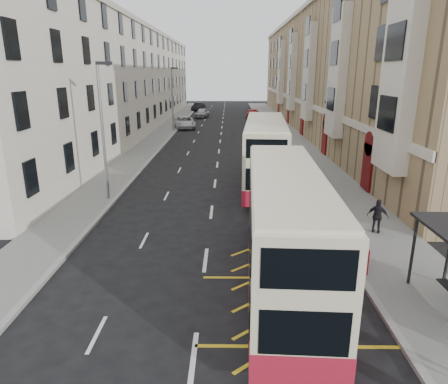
{
  "coord_description": "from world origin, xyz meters",
  "views": [
    {
      "loc": [
        0.95,
        -11.22,
        7.58
      ],
      "look_at": [
        0.74,
        7.68,
        1.88
      ],
      "focal_mm": 32.0,
      "sensor_mm": 36.0,
      "label": 1
    }
  ],
  "objects_px": {
    "street_lamp_far": "(173,96)",
    "double_decker_front": "(285,230)",
    "double_decker_rear": "(265,153)",
    "white_van": "(185,122)",
    "street_lamp_near": "(103,125)",
    "car_silver": "(202,113)",
    "car_red": "(253,114)",
    "car_dark": "(198,107)",
    "pedestrian_far": "(378,216)"
  },
  "relations": [
    {
      "from": "car_red",
      "to": "car_dark",
      "type": "bearing_deg",
      "value": -47.33
    },
    {
      "from": "street_lamp_far",
      "to": "pedestrian_far",
      "type": "relative_size",
      "value": 4.79
    },
    {
      "from": "street_lamp_near",
      "to": "car_red",
      "type": "xyz_separation_m",
      "value": [
        11.42,
        45.79,
        -3.86
      ]
    },
    {
      "from": "street_lamp_near",
      "to": "street_lamp_far",
      "type": "distance_m",
      "value": 30.0
    },
    {
      "from": "white_van",
      "to": "street_lamp_far",
      "type": "bearing_deg",
      "value": -121.41
    },
    {
      "from": "street_lamp_far",
      "to": "white_van",
      "type": "height_order",
      "value": "street_lamp_far"
    },
    {
      "from": "street_lamp_far",
      "to": "car_silver",
      "type": "height_order",
      "value": "street_lamp_far"
    },
    {
      "from": "street_lamp_far",
      "to": "double_decker_rear",
      "type": "distance_m",
      "value": 28.44
    },
    {
      "from": "street_lamp_far",
      "to": "car_red",
      "type": "height_order",
      "value": "street_lamp_far"
    },
    {
      "from": "pedestrian_far",
      "to": "car_red",
      "type": "bearing_deg",
      "value": -58.39
    },
    {
      "from": "double_decker_rear",
      "to": "street_lamp_far",
      "type": "bearing_deg",
      "value": 114.74
    },
    {
      "from": "double_decker_front",
      "to": "car_silver",
      "type": "height_order",
      "value": "double_decker_front"
    },
    {
      "from": "street_lamp_near",
      "to": "car_silver",
      "type": "height_order",
      "value": "street_lamp_near"
    },
    {
      "from": "street_lamp_far",
      "to": "pedestrian_far",
      "type": "distance_m",
      "value": 38.29
    },
    {
      "from": "car_silver",
      "to": "white_van",
      "type": "bearing_deg",
      "value": -87.26
    },
    {
      "from": "double_decker_rear",
      "to": "white_van",
      "type": "bearing_deg",
      "value": 110.84
    },
    {
      "from": "double_decker_front",
      "to": "car_red",
      "type": "bearing_deg",
      "value": 90.64
    },
    {
      "from": "white_van",
      "to": "car_red",
      "type": "bearing_deg",
      "value": 41.35
    },
    {
      "from": "double_decker_rear",
      "to": "pedestrian_far",
      "type": "height_order",
      "value": "double_decker_rear"
    },
    {
      "from": "street_lamp_near",
      "to": "double_decker_front",
      "type": "distance_m",
      "value": 13.91
    },
    {
      "from": "pedestrian_far",
      "to": "double_decker_front",
      "type": "bearing_deg",
      "value": 71.14
    },
    {
      "from": "double_decker_front",
      "to": "car_dark",
      "type": "relative_size",
      "value": 2.29
    },
    {
      "from": "street_lamp_near",
      "to": "double_decker_front",
      "type": "bearing_deg",
      "value": -47.17
    },
    {
      "from": "double_decker_rear",
      "to": "car_silver",
      "type": "height_order",
      "value": "double_decker_rear"
    },
    {
      "from": "street_lamp_far",
      "to": "white_van",
      "type": "bearing_deg",
      "value": 68.61
    },
    {
      "from": "car_red",
      "to": "street_lamp_near",
      "type": "bearing_deg",
      "value": 81.39
    },
    {
      "from": "white_van",
      "to": "car_dark",
      "type": "xyz_separation_m",
      "value": [
        0.0,
        26.34,
        -0.03
      ]
    },
    {
      "from": "pedestrian_far",
      "to": "street_lamp_far",
      "type": "bearing_deg",
      "value": -39.52
    },
    {
      "from": "car_silver",
      "to": "car_dark",
      "type": "relative_size",
      "value": 0.99
    },
    {
      "from": "street_lamp_near",
      "to": "street_lamp_far",
      "type": "relative_size",
      "value": 1.0
    },
    {
      "from": "street_lamp_far",
      "to": "double_decker_rear",
      "type": "relative_size",
      "value": 0.69
    },
    {
      "from": "street_lamp_near",
      "to": "car_red",
      "type": "height_order",
      "value": "street_lamp_near"
    },
    {
      "from": "car_silver",
      "to": "car_red",
      "type": "bearing_deg",
      "value": 6.19
    },
    {
      "from": "street_lamp_far",
      "to": "white_van",
      "type": "xyz_separation_m",
      "value": [
        1.15,
        2.94,
        -3.82
      ]
    },
    {
      "from": "street_lamp_far",
      "to": "car_red",
      "type": "bearing_deg",
      "value": 54.13
    },
    {
      "from": "street_lamp_near",
      "to": "white_van",
      "type": "bearing_deg",
      "value": 88.0
    },
    {
      "from": "pedestrian_far",
      "to": "car_dark",
      "type": "bearing_deg",
      "value": -50.15
    },
    {
      "from": "pedestrian_far",
      "to": "white_van",
      "type": "bearing_deg",
      "value": -42.61
    },
    {
      "from": "pedestrian_far",
      "to": "car_silver",
      "type": "distance_m",
      "value": 52.87
    },
    {
      "from": "pedestrian_far",
      "to": "car_dark",
      "type": "height_order",
      "value": "pedestrian_far"
    },
    {
      "from": "car_silver",
      "to": "street_lamp_far",
      "type": "bearing_deg",
      "value": -90.04
    },
    {
      "from": "double_decker_front",
      "to": "white_van",
      "type": "distance_m",
      "value": 43.77
    },
    {
      "from": "street_lamp_near",
      "to": "white_van",
      "type": "xyz_separation_m",
      "value": [
        1.15,
        32.94,
        -3.82
      ]
    },
    {
      "from": "street_lamp_far",
      "to": "double_decker_front",
      "type": "bearing_deg",
      "value": -76.91
    },
    {
      "from": "car_dark",
      "to": "car_silver",
      "type": "bearing_deg",
      "value": -70.11
    },
    {
      "from": "street_lamp_near",
      "to": "double_decker_rear",
      "type": "bearing_deg",
      "value": 19.17
    },
    {
      "from": "double_decker_front",
      "to": "car_dark",
      "type": "bearing_deg",
      "value": 99.52
    },
    {
      "from": "double_decker_front",
      "to": "white_van",
      "type": "height_order",
      "value": "double_decker_front"
    },
    {
      "from": "double_decker_front",
      "to": "white_van",
      "type": "xyz_separation_m",
      "value": [
        -8.16,
        42.98,
        -1.38
      ]
    },
    {
      "from": "street_lamp_near",
      "to": "car_dark",
      "type": "relative_size",
      "value": 1.68
    }
  ]
}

